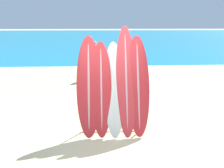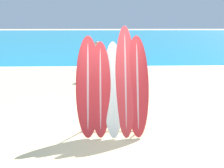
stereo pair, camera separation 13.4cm
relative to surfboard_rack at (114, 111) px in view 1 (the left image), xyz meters
name	(u,v)px [view 1 (the left image)]	position (x,y,z in m)	size (l,w,h in m)	color
ground_plane	(108,139)	(-0.17, -0.43, -0.50)	(160.00, 160.00, 0.00)	beige
ocean_water	(101,36)	(-0.17, 37.08, -0.50)	(120.00, 60.00, 0.01)	teal
surfboard_rack	(114,111)	(0.00, 0.00, 0.00)	(1.49, 0.04, 0.94)	slate
surfboard_slot_0	(89,86)	(-0.59, 0.05, 0.64)	(0.58, 0.93, 2.29)	red
surfboard_slot_1	(101,89)	(-0.29, 0.02, 0.58)	(0.49, 0.89, 2.16)	red
surfboard_slot_2	(114,89)	(0.01, 0.04, 0.57)	(0.49, 0.97, 2.14)	silver
surfboard_slot_3	(126,80)	(0.30, 0.10, 0.76)	(0.49, 1.12, 2.52)	red
surfboard_slot_4	(138,85)	(0.58, 0.05, 0.64)	(0.54, 0.97, 2.29)	red
person_near_water	(95,58)	(-0.56, 5.39, 0.44)	(0.29, 0.23, 1.72)	tan
person_mid_beach	(124,67)	(0.61, 3.55, 0.35)	(0.26, 0.21, 1.57)	tan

